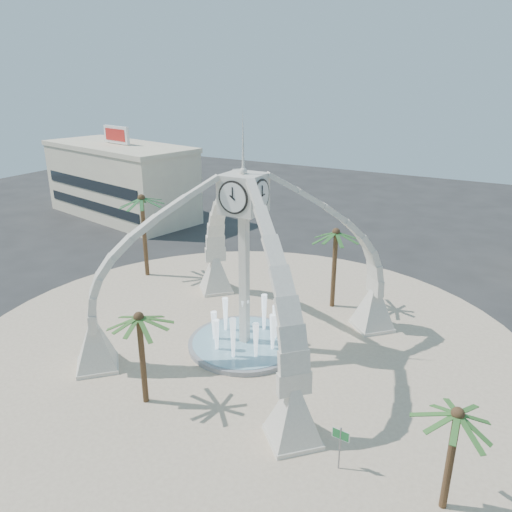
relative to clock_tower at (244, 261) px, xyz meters
The scene contains 10 objects.
ground 6.49m from the clock_tower, 90.00° to the left, with size 140.00×140.00×0.00m, color #282828.
plaza 6.46m from the clock_tower, 90.00° to the left, with size 40.00×40.00×0.06m, color beige.
clock_tower is the anchor object (origin of this frame).
fountain 6.20m from the clock_tower, 90.00° to the left, with size 8.00×8.00×3.62m.
building_nw 38.87m from the clock_tower, 145.49° to the left, with size 23.75×13.73×11.90m.
palm_east 16.79m from the clock_tower, 27.85° to the right, with size 4.26×4.26×5.68m.
palm_west 16.41m from the clock_tower, 155.11° to the left, with size 4.38×4.38×8.39m.
palm_north 9.58m from the clock_tower, 71.17° to the left, with size 5.26×5.26×7.24m.
palm_south 8.62m from the clock_tower, 102.52° to the right, with size 4.06×4.06×6.27m.
street_sign 13.55m from the clock_tower, 38.54° to the right, with size 0.90×0.11×2.45m.
Camera 1 is at (15.81, -26.74, 18.18)m, focal length 35.00 mm.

